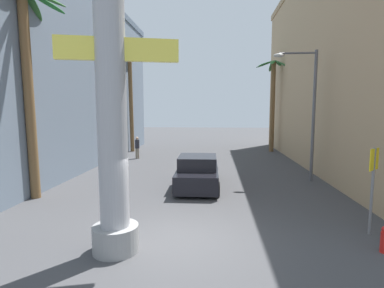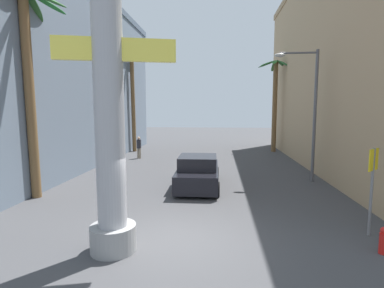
{
  "view_description": "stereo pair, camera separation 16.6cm",
  "coord_description": "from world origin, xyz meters",
  "px_view_note": "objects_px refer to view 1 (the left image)",
  "views": [
    {
      "loc": [
        1.03,
        -8.23,
        3.72
      ],
      "look_at": [
        0.0,
        4.91,
        2.22
      ],
      "focal_mm": 28.0,
      "sensor_mm": 36.0,
      "label": 1
    },
    {
      "loc": [
        1.2,
        -8.21,
        3.72
      ],
      "look_at": [
        0.0,
        4.91,
        2.22
      ],
      "focal_mm": 28.0,
      "sensor_mm": 36.0,
      "label": 2
    }
  ],
  "objects_px": {
    "palm_tree_near_left": "(28,72)",
    "pedestrian_far_left": "(137,146)",
    "car_lead": "(198,172)",
    "palm_tree_far_left": "(131,86)",
    "palm_tree_far_right": "(273,95)",
    "crossing_sign": "(373,178)",
    "neon_sign_pole": "(111,64)",
    "street_lamp": "(307,103)"
  },
  "relations": [
    {
      "from": "car_lead",
      "to": "palm_tree_far_left",
      "type": "xyz_separation_m",
      "value": [
        -6.58,
        11.89,
        5.1
      ]
    },
    {
      "from": "crossing_sign",
      "to": "palm_tree_far_left",
      "type": "xyz_separation_m",
      "value": [
        -12.07,
        17.13,
        4.08
      ]
    },
    {
      "from": "neon_sign_pole",
      "to": "car_lead",
      "type": "xyz_separation_m",
      "value": [
        1.76,
        6.9,
        -4.16
      ]
    },
    {
      "from": "crossing_sign",
      "to": "palm_tree_far_left",
      "type": "bearing_deg",
      "value": 125.16
    },
    {
      "from": "crossing_sign",
      "to": "palm_tree_near_left",
      "type": "bearing_deg",
      "value": 167.3
    },
    {
      "from": "palm_tree_near_left",
      "to": "pedestrian_far_left",
      "type": "relative_size",
      "value": 5.07
    },
    {
      "from": "neon_sign_pole",
      "to": "palm_tree_far_right",
      "type": "height_order",
      "value": "neon_sign_pole"
    },
    {
      "from": "crossing_sign",
      "to": "car_lead",
      "type": "distance_m",
      "value": 7.66
    },
    {
      "from": "palm_tree_near_left",
      "to": "palm_tree_far_left",
      "type": "bearing_deg",
      "value": 89.31
    },
    {
      "from": "car_lead",
      "to": "palm_tree_near_left",
      "type": "relative_size",
      "value": 0.57
    },
    {
      "from": "crossing_sign",
      "to": "car_lead",
      "type": "height_order",
      "value": "crossing_sign"
    },
    {
      "from": "car_lead",
      "to": "palm_tree_far_right",
      "type": "bearing_deg",
      "value": 65.63
    },
    {
      "from": "car_lead",
      "to": "palm_tree_far_left",
      "type": "distance_m",
      "value": 14.52
    },
    {
      "from": "neon_sign_pole",
      "to": "pedestrian_far_left",
      "type": "distance_m",
      "value": 15.88
    },
    {
      "from": "neon_sign_pole",
      "to": "palm_tree_far_left",
      "type": "distance_m",
      "value": 19.42
    },
    {
      "from": "palm_tree_near_left",
      "to": "palm_tree_far_left",
      "type": "xyz_separation_m",
      "value": [
        0.17,
        14.38,
        0.54
      ]
    },
    {
      "from": "neon_sign_pole",
      "to": "street_lamp",
      "type": "xyz_separation_m",
      "value": [
        7.31,
        8.55,
        -0.78
      ]
    },
    {
      "from": "palm_tree_far_left",
      "to": "palm_tree_far_right",
      "type": "relative_size",
      "value": 1.12
    },
    {
      "from": "palm_tree_far_left",
      "to": "palm_tree_far_right",
      "type": "distance_m",
      "value": 12.54
    },
    {
      "from": "street_lamp",
      "to": "palm_tree_far_right",
      "type": "height_order",
      "value": "palm_tree_far_right"
    },
    {
      "from": "street_lamp",
      "to": "car_lead",
      "type": "height_order",
      "value": "street_lamp"
    },
    {
      "from": "crossing_sign",
      "to": "pedestrian_far_left",
      "type": "height_order",
      "value": "crossing_sign"
    },
    {
      "from": "palm_tree_far_left",
      "to": "crossing_sign",
      "type": "bearing_deg",
      "value": -54.84
    },
    {
      "from": "street_lamp",
      "to": "pedestrian_far_left",
      "type": "height_order",
      "value": "street_lamp"
    },
    {
      "from": "palm_tree_far_right",
      "to": "pedestrian_far_left",
      "type": "xyz_separation_m",
      "value": [
        -11.05,
        -4.88,
        -4.09
      ]
    },
    {
      "from": "neon_sign_pole",
      "to": "street_lamp",
      "type": "relative_size",
      "value": 1.54
    },
    {
      "from": "crossing_sign",
      "to": "palm_tree_far_right",
      "type": "height_order",
      "value": "palm_tree_far_right"
    },
    {
      "from": "palm_tree_near_left",
      "to": "palm_tree_far_right",
      "type": "relative_size",
      "value": 1.05
    },
    {
      "from": "palm_tree_far_right",
      "to": "crossing_sign",
      "type": "bearing_deg",
      "value": -91.27
    },
    {
      "from": "neon_sign_pole",
      "to": "crossing_sign",
      "type": "distance_m",
      "value": 8.07
    },
    {
      "from": "street_lamp",
      "to": "palm_tree_near_left",
      "type": "relative_size",
      "value": 0.79
    },
    {
      "from": "car_lead",
      "to": "pedestrian_far_left",
      "type": "relative_size",
      "value": 2.88
    },
    {
      "from": "car_lead",
      "to": "palm_tree_far_right",
      "type": "xyz_separation_m",
      "value": [
        5.89,
        13.01,
        4.37
      ]
    },
    {
      "from": "neon_sign_pole",
      "to": "palm_tree_near_left",
      "type": "height_order",
      "value": "neon_sign_pole"
    },
    {
      "from": "palm_tree_far_right",
      "to": "pedestrian_far_left",
      "type": "bearing_deg",
      "value": -156.15
    },
    {
      "from": "neon_sign_pole",
      "to": "palm_tree_far_right",
      "type": "relative_size",
      "value": 1.28
    },
    {
      "from": "neon_sign_pole",
      "to": "pedestrian_far_left",
      "type": "relative_size",
      "value": 6.17
    },
    {
      "from": "car_lead",
      "to": "palm_tree_far_right",
      "type": "height_order",
      "value": "palm_tree_far_right"
    },
    {
      "from": "car_lead",
      "to": "pedestrian_far_left",
      "type": "xyz_separation_m",
      "value": [
        -5.15,
        8.12,
        0.27
      ]
    },
    {
      "from": "pedestrian_far_left",
      "to": "car_lead",
      "type": "bearing_deg",
      "value": -57.62
    },
    {
      "from": "pedestrian_far_left",
      "to": "crossing_sign",
      "type": "bearing_deg",
      "value": -51.48
    },
    {
      "from": "neon_sign_pole",
      "to": "street_lamp",
      "type": "bearing_deg",
      "value": 49.47
    }
  ]
}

